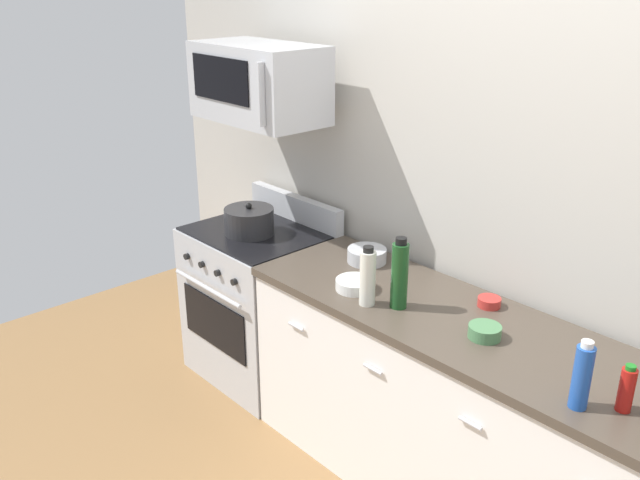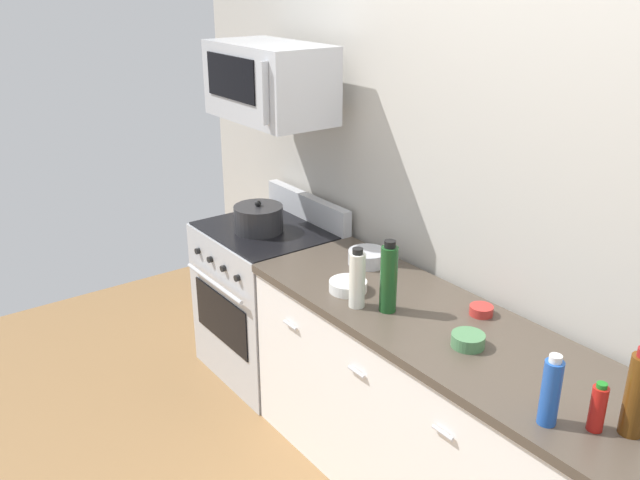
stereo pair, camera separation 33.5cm
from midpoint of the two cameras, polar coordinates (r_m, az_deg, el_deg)
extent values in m
cube|color=#B7B2A8|center=(3.03, 20.50, 2.02)|extent=(5.27, 0.10, 2.70)
cube|color=white|center=(3.15, 13.90, -15.24)|extent=(2.15, 0.62, 0.88)
cube|color=#473D33|center=(2.90, 14.73, -7.96)|extent=(2.18, 0.65, 0.04)
cylinder|color=silver|center=(3.26, 0.43, -7.27)|extent=(0.10, 0.02, 0.02)
cylinder|color=silver|center=(2.93, 6.44, -11.09)|extent=(0.10, 0.02, 0.02)
cylinder|color=silver|center=(2.65, 14.04, -15.61)|extent=(0.10, 0.02, 0.02)
cube|color=#B7BABF|center=(4.06, -1.98, -5.28)|extent=(0.76, 0.64, 0.91)
cube|color=black|center=(3.91, -5.92, -6.61)|extent=(0.58, 0.01, 0.30)
cylinder|color=#B7BABF|center=(3.79, -6.46, -3.68)|extent=(0.61, 0.02, 0.02)
cube|color=#B7BABF|center=(4.00, 1.34, 2.68)|extent=(0.76, 0.06, 0.16)
cube|color=black|center=(3.87, -2.07, 0.81)|extent=(0.73, 0.61, 0.01)
cylinder|color=black|center=(3.94, -7.92, -0.98)|extent=(0.04, 0.02, 0.04)
cylinder|color=black|center=(3.81, -6.81, -1.70)|extent=(0.04, 0.02, 0.04)
cylinder|color=black|center=(3.69, -5.63, -2.47)|extent=(0.04, 0.02, 0.04)
cylinder|color=black|center=(3.58, -4.36, -3.28)|extent=(0.04, 0.02, 0.04)
cube|color=#B7BABF|center=(3.68, -1.59, 13.18)|extent=(0.74, 0.40, 0.40)
cube|color=black|center=(3.61, -4.88, 13.47)|extent=(0.48, 0.01, 0.22)
cube|color=#B7BABF|center=(3.31, -1.76, 12.20)|extent=(0.02, 0.04, 0.30)
cylinder|color=#19471E|center=(2.93, 9.08, -3.38)|extent=(0.08, 0.08, 0.30)
cylinder|color=black|center=(2.87, 9.27, -0.42)|extent=(0.05, 0.05, 0.03)
cylinder|color=#59330F|center=(2.47, 28.84, -11.54)|extent=(0.08, 0.08, 0.28)
cylinder|color=silver|center=(2.96, 6.39, -3.47)|extent=(0.07, 0.07, 0.25)
cylinder|color=black|center=(2.91, 6.51, -1.01)|extent=(0.05, 0.05, 0.03)
cylinder|color=#B21914|center=(2.46, 26.13, -12.77)|extent=(0.05, 0.05, 0.16)
cylinder|color=#19721E|center=(2.42, 26.48, -11.04)|extent=(0.03, 0.03, 0.02)
cylinder|color=#1E4CA5|center=(2.41, 22.77, -11.92)|extent=(0.06, 0.06, 0.23)
cylinder|color=silver|center=(2.35, 23.23, -9.30)|extent=(0.04, 0.04, 0.02)
cylinder|color=white|center=(3.14, 5.45, -3.95)|extent=(0.18, 0.18, 0.05)
torus|color=white|center=(3.13, 5.46, -3.61)|extent=(0.18, 0.18, 0.01)
cylinder|color=white|center=(3.15, 5.43, -4.29)|extent=(0.10, 0.10, 0.01)
cylinder|color=#477A4C|center=(2.79, 15.80, -8.22)|extent=(0.13, 0.13, 0.05)
torus|color=#477A4C|center=(2.78, 15.84, -7.81)|extent=(0.13, 0.13, 0.01)
cylinder|color=#477A4C|center=(2.80, 15.75, -8.62)|extent=(0.07, 0.07, 0.01)
cylinder|color=#B2B5BA|center=(3.43, 6.86, -1.51)|extent=(0.20, 0.20, 0.07)
torus|color=#B2B5BA|center=(3.41, 6.88, -1.04)|extent=(0.20, 0.20, 0.01)
cylinder|color=#B2B5BA|center=(3.44, 6.83, -1.97)|extent=(0.11, 0.11, 0.01)
cylinder|color=#B72D28|center=(3.05, 16.55, -5.78)|extent=(0.10, 0.10, 0.04)
torus|color=#B72D28|center=(3.04, 16.59, -5.49)|extent=(0.10, 0.10, 0.01)
cylinder|color=#B72D28|center=(3.05, 16.52, -6.07)|extent=(0.06, 0.06, 0.01)
cylinder|color=#262628|center=(3.81, -2.71, 1.77)|extent=(0.28, 0.28, 0.15)
sphere|color=black|center=(3.78, -2.73, 3.04)|extent=(0.04, 0.04, 0.04)
camera|label=1|loc=(0.17, -87.14, 1.15)|focal=37.97mm
camera|label=2|loc=(0.17, 92.86, -1.15)|focal=37.97mm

